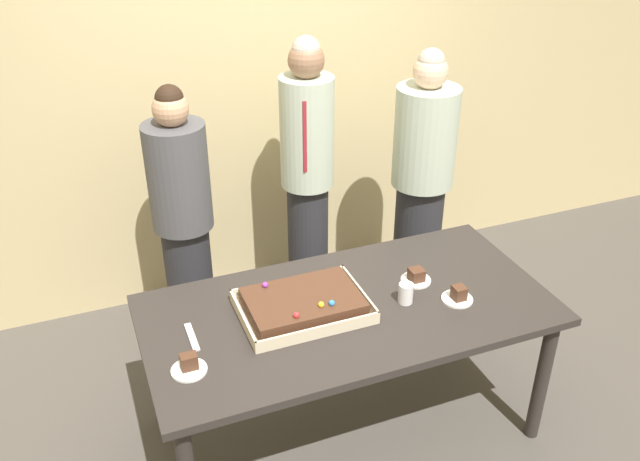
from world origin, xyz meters
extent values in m
plane|color=#4C4742|center=(0.00, 0.00, 0.00)|extent=(12.00, 12.00, 0.00)
cube|color=#CCB784|center=(0.00, 1.60, 1.50)|extent=(8.00, 0.12, 3.00)
cube|color=#2D2826|center=(0.00, 0.00, 0.76)|extent=(1.91, 0.95, 0.04)
cylinder|color=#2D2826|center=(0.88, -0.40, 0.37)|extent=(0.07, 0.07, 0.74)
cylinder|color=#2D2826|center=(-0.88, 0.40, 0.37)|extent=(0.07, 0.07, 0.74)
cylinder|color=#2D2826|center=(0.88, 0.40, 0.37)|extent=(0.07, 0.07, 0.74)
cube|color=beige|center=(-0.21, 0.04, 0.78)|extent=(0.58, 0.42, 0.01)
cube|color=beige|center=(-0.21, -0.16, 0.81)|extent=(0.58, 0.01, 0.05)
cube|color=beige|center=(-0.21, 0.25, 0.81)|extent=(0.58, 0.01, 0.05)
cube|color=beige|center=(-0.50, 0.04, 0.81)|extent=(0.01, 0.42, 0.05)
cube|color=beige|center=(0.08, 0.04, 0.81)|extent=(0.01, 0.42, 0.05)
cube|color=#4C2D1E|center=(-0.21, 0.04, 0.83)|extent=(0.51, 0.35, 0.08)
sphere|color=red|center=(-0.29, -0.09, 0.87)|extent=(0.03, 0.03, 0.03)
sphere|color=purple|center=(-0.35, 0.18, 0.87)|extent=(0.03, 0.03, 0.03)
sphere|color=yellow|center=(-0.16, -0.06, 0.87)|extent=(0.03, 0.03, 0.03)
sphere|color=#2D84E0|center=(-0.11, -0.07, 0.87)|extent=(0.03, 0.03, 0.03)
cylinder|color=white|center=(0.40, 0.07, 0.78)|extent=(0.15, 0.15, 0.01)
cube|color=#4C2D1E|center=(0.40, 0.07, 0.82)|extent=(0.07, 0.07, 0.06)
cylinder|color=white|center=(0.50, -0.14, 0.78)|extent=(0.15, 0.15, 0.01)
cube|color=#4C2D1E|center=(0.51, -0.14, 0.82)|extent=(0.06, 0.06, 0.07)
cylinder|color=white|center=(-0.79, -0.17, 0.78)|extent=(0.15, 0.15, 0.01)
cube|color=#4C2D1E|center=(-0.78, -0.16, 0.82)|extent=(0.07, 0.05, 0.07)
cylinder|color=white|center=(0.27, -0.06, 0.83)|extent=(0.07, 0.07, 0.10)
cube|color=silver|center=(-0.73, 0.04, 0.78)|extent=(0.03, 0.20, 0.01)
cylinder|color=#28282D|center=(0.19, 1.05, 0.46)|extent=(0.25, 0.25, 0.91)
cylinder|color=#B7C6B2|center=(0.19, 1.05, 1.23)|extent=(0.31, 0.31, 0.65)
cube|color=maroon|center=(0.13, 0.91, 1.27)|extent=(0.04, 0.02, 0.41)
sphere|color=#8C664C|center=(0.19, 1.05, 1.65)|extent=(0.20, 0.20, 0.20)
sphere|color=#B2A899|center=(0.19, 1.05, 1.70)|extent=(0.16, 0.16, 0.16)
cylinder|color=#28282D|center=(-0.57, 1.00, 0.40)|extent=(0.27, 0.27, 0.81)
cylinder|color=#4C4C51|center=(-0.57, 1.00, 1.11)|extent=(0.34, 0.34, 0.60)
sphere|color=tan|center=(-0.57, 1.00, 1.49)|extent=(0.19, 0.19, 0.19)
sphere|color=black|center=(-0.57, 1.00, 1.54)|extent=(0.15, 0.15, 0.15)
cylinder|color=#28282D|center=(0.85, 0.86, 0.44)|extent=(0.30, 0.30, 0.88)
cylinder|color=#B7C6B2|center=(0.85, 0.86, 1.18)|extent=(0.37, 0.37, 0.59)
sphere|color=beige|center=(0.85, 0.86, 1.57)|extent=(0.20, 0.20, 0.20)
sphere|color=#B2A899|center=(0.85, 0.86, 1.62)|extent=(0.16, 0.16, 0.16)
camera|label=1|loc=(-1.07, -2.34, 2.66)|focal=37.96mm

